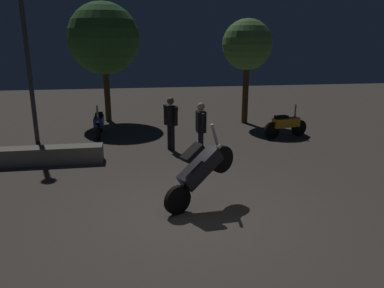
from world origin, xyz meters
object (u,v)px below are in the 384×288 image
(motorcycle_black_foreground, at_px, (200,171))
(person_rider_beside, at_px, (201,126))
(streetlamp_near, at_px, (24,26))
(motorcycle_orange_parked_right, at_px, (286,125))
(person_bystander_far, at_px, (171,119))
(motorcycle_blue_parked_left, at_px, (99,123))

(motorcycle_black_foreground, relative_size, person_rider_beside, 1.04)
(streetlamp_near, bearing_deg, person_rider_beside, -27.94)
(motorcycle_orange_parked_right, xyz_separation_m, person_bystander_far, (-4.01, -0.92, 0.51))
(person_rider_beside, height_order, person_bystander_far, person_bystander_far)
(motorcycle_black_foreground, relative_size, motorcycle_orange_parked_right, 0.99)
(motorcycle_blue_parked_left, relative_size, person_bystander_far, 1.04)
(person_rider_beside, relative_size, streetlamp_near, 0.27)
(streetlamp_near, bearing_deg, motorcycle_blue_parked_left, 14.03)
(person_rider_beside, bearing_deg, person_bystander_far, -51.09)
(motorcycle_orange_parked_right, distance_m, person_rider_beside, 3.79)
(person_rider_beside, height_order, streetlamp_near, streetlamp_near)
(motorcycle_orange_parked_right, height_order, person_bystander_far, person_bystander_far)
(motorcycle_orange_parked_right, xyz_separation_m, person_rider_beside, (-3.28, -1.84, 0.49))
(motorcycle_black_foreground, relative_size, motorcycle_blue_parked_left, 0.98)
(person_bystander_far, bearing_deg, person_rider_beside, 96.16)
(person_rider_beside, distance_m, person_bystander_far, 1.17)
(motorcycle_orange_parked_right, xyz_separation_m, streetlamp_near, (-8.22, 0.78, 3.15))
(motorcycle_blue_parked_left, xyz_separation_m, streetlamp_near, (-1.95, -0.49, 3.15))
(motorcycle_black_foreground, xyz_separation_m, person_bystander_far, (-0.14, 3.95, 0.20))
(motorcycle_blue_parked_left, distance_m, person_bystander_far, 3.19)
(person_bystander_far, bearing_deg, motorcycle_blue_parked_left, -76.47)
(motorcycle_black_foreground, distance_m, person_rider_beside, 3.10)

